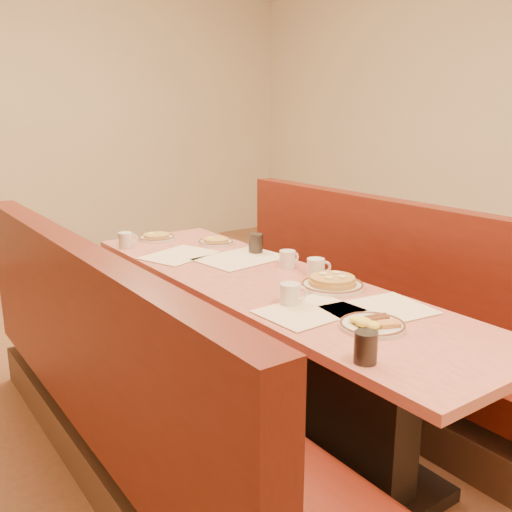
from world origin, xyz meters
TOP-DOWN VIEW (x-y plane):
  - ground at (0.00, 0.00)m, footprint 8.00×8.00m
  - room_envelope at (0.00, 0.00)m, footprint 6.04×8.04m
  - diner_table at (0.00, 0.00)m, footprint 0.70×2.50m
  - booth_left at (-0.73, 0.00)m, footprint 0.55×2.50m
  - booth_right at (0.73, 0.00)m, footprint 0.55×2.50m
  - placemat_near_left at (-0.12, -0.44)m, footprint 0.40×0.30m
  - placemat_near_right at (0.12, -0.59)m, footprint 0.44×0.35m
  - placemat_far_left at (-0.12, 0.66)m, footprint 0.46×0.40m
  - placemat_far_right at (0.12, 0.41)m, footprint 0.48×0.39m
  - pancake_plate at (0.17, -0.26)m, footprint 0.29×0.29m
  - eggs_plate at (-0.04, -0.71)m, footprint 0.25×0.25m
  - extra_plate_mid at (0.19, 0.79)m, footprint 0.22×0.22m
  - extra_plate_far at (-0.05, 1.10)m, footprint 0.23×0.23m
  - coffee_mug_a at (0.23, -0.09)m, footprint 0.12×0.09m
  - coffee_mug_b at (-0.13, -0.33)m, footprint 0.12×0.09m
  - coffee_mug_c at (0.22, 0.13)m, footprint 0.12×0.08m
  - coffee_mug_d at (-0.28, 1.03)m, footprint 0.11×0.08m
  - soda_tumbler_near at (-0.28, -0.90)m, footprint 0.08×0.08m
  - soda_tumbler_mid at (0.26, 0.46)m, footprint 0.08×0.08m

SIDE VIEW (x-z plane):
  - ground at x=0.00m, z-range 0.00..0.00m
  - booth_left at x=-0.73m, z-range -0.16..0.89m
  - booth_right at x=0.73m, z-range -0.16..0.89m
  - diner_table at x=0.00m, z-range 0.00..0.75m
  - placemat_near_left at x=-0.12m, z-range 0.75..0.76m
  - placemat_near_right at x=0.12m, z-range 0.75..0.76m
  - placemat_far_left at x=-0.12m, z-range 0.75..0.76m
  - placemat_far_right at x=0.12m, z-range 0.75..0.76m
  - eggs_plate at x=-0.04m, z-range 0.74..0.79m
  - extra_plate_mid at x=0.19m, z-range 0.74..0.79m
  - extra_plate_far at x=-0.05m, z-range 0.74..0.79m
  - pancake_plate at x=0.17m, z-range 0.74..0.80m
  - coffee_mug_d at x=-0.28m, z-range 0.75..0.84m
  - coffee_mug_c at x=0.22m, z-range 0.75..0.84m
  - coffee_mug_b at x=-0.13m, z-range 0.75..0.84m
  - coffee_mug_a at x=0.23m, z-range 0.75..0.84m
  - soda_tumbler_near at x=-0.28m, z-range 0.75..0.85m
  - soda_tumbler_mid at x=0.26m, z-range 0.75..0.86m
  - room_envelope at x=0.00m, z-range 0.52..3.34m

